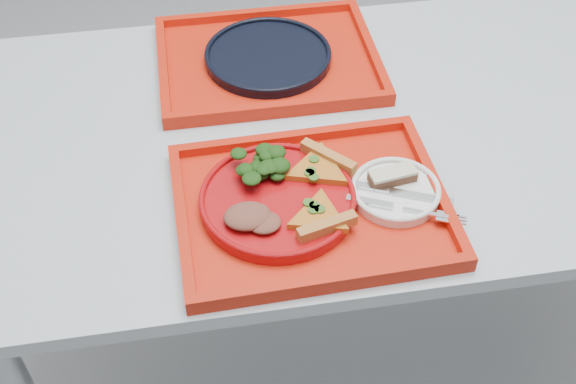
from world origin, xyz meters
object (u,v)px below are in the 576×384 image
object	(u,v)px
tray_main	(311,208)
navy_plate	(268,57)
dessert_bar	(393,176)
dinner_plate	(278,201)
tray_far	(268,63)

from	to	relation	value
tray_main	navy_plate	xyz separation A→B (m)	(-0.01, 0.42, 0.01)
dessert_bar	tray_main	bearing A→B (deg)	-179.82
navy_plate	dessert_bar	world-z (taller)	dessert_bar
dinner_plate	dessert_bar	xyz separation A→B (m)	(0.20, 0.01, 0.02)
navy_plate	dessert_bar	xyz separation A→B (m)	(0.16, -0.40, 0.02)
navy_plate	dessert_bar	size ratio (longest dim) A/B	3.10
tray_far	dessert_bar	bearing A→B (deg)	-68.60
navy_plate	tray_main	bearing A→B (deg)	-88.38
dessert_bar	dinner_plate	bearing A→B (deg)	174.91
tray_main	dessert_bar	size ratio (longest dim) A/B	5.37
dinner_plate	navy_plate	distance (m)	0.41
tray_main	navy_plate	size ratio (longest dim) A/B	1.73
navy_plate	dessert_bar	distance (m)	0.43
tray_main	tray_far	xyz separation A→B (m)	(-0.01, 0.42, 0.00)
tray_far	navy_plate	bearing A→B (deg)	-0.04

